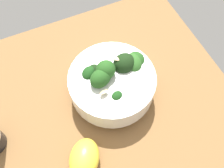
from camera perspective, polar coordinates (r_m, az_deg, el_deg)
ground_plane at (r=56.01cm, az=-2.44°, el=-9.55°), size 60.43×60.43×4.20cm
bowl_of_broccoli at (r=53.02cm, az=0.15°, el=0.55°), size 17.46×17.82×10.68cm
lemon_wedge at (r=49.87cm, az=-6.04°, el=-15.85°), size 9.32×8.68×4.65cm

